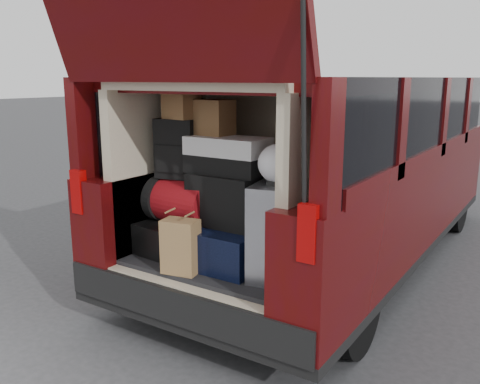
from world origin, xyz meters
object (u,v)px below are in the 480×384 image
object	(u,v)px
black_hardshell	(179,235)
red_duffel	(183,201)
black_soft_case	(226,200)
twotone_duffel	(228,155)
kraft_bag	(181,247)
navy_hardshell	(233,244)
silver_roller	(275,231)
backpack	(178,149)

from	to	relation	value
black_hardshell	red_duffel	size ratio (longest dim) A/B	1.14
black_soft_case	twotone_duffel	world-z (taller)	twotone_duffel
black_hardshell	black_soft_case	bearing A→B (deg)	5.81
kraft_bag	twotone_duffel	distance (m)	0.67
navy_hardshell	red_duffel	size ratio (longest dim) A/B	1.23
silver_roller	backpack	size ratio (longest dim) A/B	1.45
red_duffel	twotone_duffel	distance (m)	0.49
silver_roller	backpack	distance (m)	0.94
silver_roller	kraft_bag	size ratio (longest dim) A/B	1.71
black_hardshell	black_soft_case	distance (m)	0.53
silver_roller	black_soft_case	bearing A→B (deg)	159.40
twotone_duffel	black_hardshell	bearing A→B (deg)	-174.50
navy_hardshell	kraft_bag	distance (m)	0.38
black_hardshell	silver_roller	world-z (taller)	silver_roller
silver_roller	twotone_duffel	xyz separation A→B (m)	(-0.42, 0.10, 0.43)
kraft_bag	red_duffel	size ratio (longest dim) A/B	0.72
backpack	twotone_duffel	size ratio (longest dim) A/B	0.76
black_soft_case	backpack	xyz separation A→B (m)	(-0.41, 0.00, 0.31)
red_duffel	twotone_duffel	xyz separation A→B (m)	(0.34, 0.07, 0.35)
navy_hardshell	red_duffel	world-z (taller)	red_duffel
twotone_duffel	black_soft_case	bearing A→B (deg)	-74.99
twotone_duffel	red_duffel	bearing A→B (deg)	-168.60
red_duffel	twotone_duffel	world-z (taller)	twotone_duffel
navy_hardshell	black_hardshell	bearing A→B (deg)	179.66
kraft_bag	silver_roller	bearing A→B (deg)	15.41
backpack	twotone_duffel	bearing A→B (deg)	-6.65
twotone_duffel	silver_roller	bearing A→B (deg)	-12.99
black_hardshell	backpack	xyz separation A→B (m)	(0.00, 0.01, 0.63)
black_hardshell	twotone_duffel	distance (m)	0.74
kraft_bag	black_soft_case	bearing A→B (deg)	58.64
black_hardshell	red_duffel	distance (m)	0.28
navy_hardshell	twotone_duffel	xyz separation A→B (m)	(-0.07, 0.04, 0.60)
navy_hardshell	silver_roller	distance (m)	0.40
navy_hardshell	backpack	xyz separation A→B (m)	(-0.47, 0.01, 0.61)
kraft_bag	red_duffel	distance (m)	0.43
black_soft_case	backpack	world-z (taller)	backpack
silver_roller	backpack	bearing A→B (deg)	163.62
red_duffel	twotone_duffel	bearing A→B (deg)	15.47
black_hardshell	navy_hardshell	size ratio (longest dim) A/B	0.93
silver_roller	red_duffel	distance (m)	0.77
backpack	black_hardshell	bearing A→B (deg)	-133.43
black_hardshell	twotone_duffel	xyz separation A→B (m)	(0.41, 0.04, 0.62)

